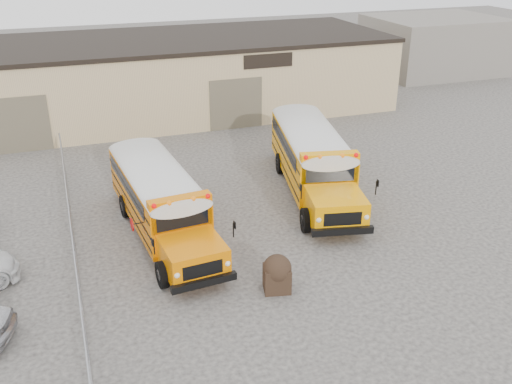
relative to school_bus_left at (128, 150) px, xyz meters
name	(u,v)px	position (x,y,z in m)	size (l,w,h in m)	color
ground	(257,267)	(3.09, -9.23, -1.54)	(120.00, 120.00, 0.00)	#353230
warehouse	(152,76)	(3.09, 10.76, 0.84)	(30.20, 10.20, 4.67)	tan
chainlink_fence	(72,233)	(-2.91, -6.23, -0.63)	(0.07, 18.07, 1.81)	#93959B
distant_building_right	(434,45)	(27.09, 14.77, 0.66)	(10.00, 8.00, 4.40)	gray
school_bus_left	(128,150)	(0.00, 0.00, 0.00)	(2.99, 9.22, 2.65)	orange
school_bus_right	(289,116)	(8.94, 2.08, 0.11)	(4.35, 10.02, 2.85)	#FF9D00
tarp_bundle	(277,273)	(3.23, -10.73, -0.87)	(1.01, 0.95, 1.29)	black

